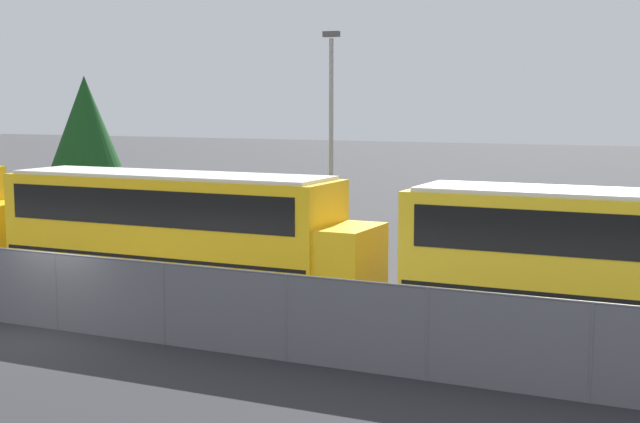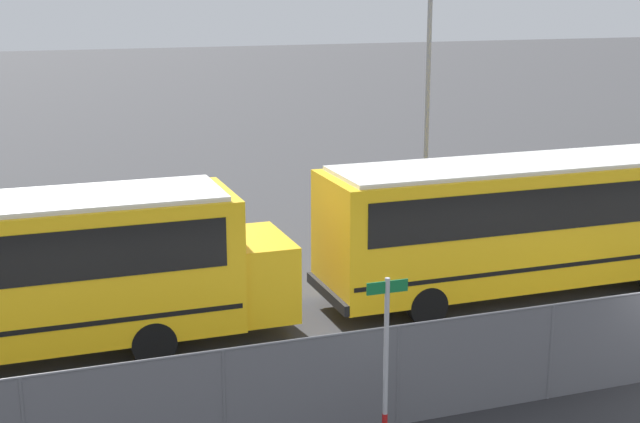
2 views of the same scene
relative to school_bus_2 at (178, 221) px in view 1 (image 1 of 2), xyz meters
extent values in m
plane|color=#38383A|center=(0.11, -5.25, -1.97)|extent=(200.00, 200.00, 0.00)
cube|color=#9EA0A5|center=(0.11, -5.25, -1.05)|extent=(73.47, 0.03, 1.84)
cube|color=slate|center=(0.11, -5.27, -1.05)|extent=(73.47, 0.01, 1.84)
cylinder|color=slate|center=(0.11, -5.25, -0.13)|extent=(73.47, 0.05, 0.05)
cylinder|color=slate|center=(0.11, -5.25, -1.05)|extent=(0.07, 0.07, 1.84)
cylinder|color=slate|center=(3.17, -5.25, -1.05)|extent=(0.07, 0.07, 1.84)
cylinder|color=slate|center=(6.23, -5.25, -1.05)|extent=(0.07, 0.07, 1.84)
cylinder|color=slate|center=(9.29, -5.25, -1.05)|extent=(0.07, 0.07, 1.84)
cylinder|color=slate|center=(12.35, -5.25, -1.05)|extent=(0.07, 0.07, 1.84)
cube|color=yellow|center=(-0.25, 0.00, -0.11)|extent=(10.17, 2.54, 2.80)
cube|color=black|center=(-0.25, 0.00, 0.50)|extent=(9.36, 2.58, 1.01)
cube|color=black|center=(-0.25, 0.00, -0.90)|extent=(9.97, 2.57, 0.10)
cube|color=yellow|center=(5.45, 0.00, -0.67)|extent=(1.22, 2.34, 1.68)
cube|color=black|center=(-5.39, 0.00, -1.36)|extent=(0.12, 2.54, 0.24)
cube|color=silver|center=(-0.25, 0.00, 1.34)|extent=(9.66, 2.29, 0.10)
cylinder|color=black|center=(2.90, 1.15, -1.51)|extent=(0.92, 0.28, 0.92)
cylinder|color=black|center=(2.90, -1.15, -1.51)|extent=(0.92, 0.28, 0.92)
cylinder|color=black|center=(-3.40, 1.15, -1.51)|extent=(0.92, 0.28, 0.92)
cylinder|color=black|center=(-3.40, -1.15, -1.51)|extent=(0.92, 0.28, 0.92)
cube|color=yellow|center=(12.33, -0.07, -0.11)|extent=(10.17, 2.54, 2.80)
cube|color=black|center=(12.33, -0.07, 0.50)|extent=(9.36, 2.58, 1.01)
cube|color=black|center=(12.33, -0.07, -0.90)|extent=(9.97, 2.57, 0.10)
cube|color=black|center=(7.19, -0.07, -1.36)|extent=(0.12, 2.54, 0.24)
cube|color=silver|center=(12.33, -0.07, 1.34)|extent=(9.66, 2.29, 0.10)
cylinder|color=black|center=(9.18, 1.08, -1.51)|extent=(0.92, 0.28, 0.92)
cylinder|color=black|center=(9.18, -1.22, -1.51)|extent=(0.92, 0.28, 0.92)
cylinder|color=gray|center=(1.13, 8.25, 1.86)|extent=(0.16, 0.16, 7.66)
cube|color=#47474C|center=(1.13, 8.25, 5.84)|extent=(0.60, 0.24, 0.20)
cylinder|color=#51381E|center=(-15.53, 14.76, -0.90)|extent=(0.44, 0.44, 2.13)
cone|color=#144219|center=(-15.53, 14.76, 2.46)|extent=(3.53, 3.53, 4.59)
camera|label=1|loc=(14.51, -21.32, 3.41)|focal=50.00mm
camera|label=2|loc=(-12.03, -18.14, 5.46)|focal=50.00mm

